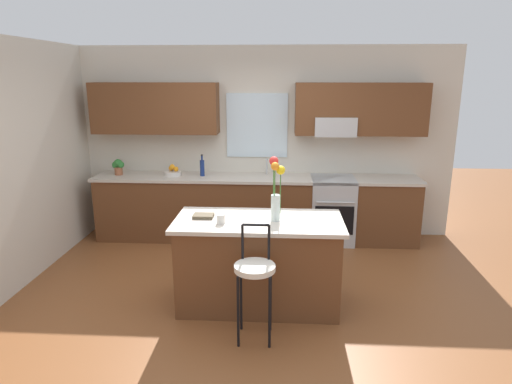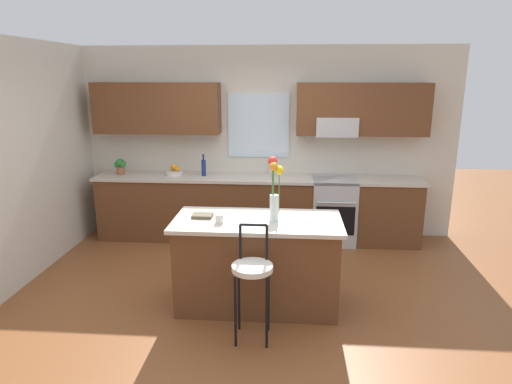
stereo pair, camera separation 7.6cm
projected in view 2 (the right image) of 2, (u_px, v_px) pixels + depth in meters
ground_plane at (246, 294)px, 4.80m from camera, size 14.00×14.00×0.00m
wall_left at (19, 163)px, 4.93m from camera, size 0.12×4.60×2.70m
back_wall_assembly at (260, 132)px, 6.33m from camera, size 5.60×0.50×2.70m
counter_run at (257, 208)px, 6.32m from camera, size 4.56×0.64×0.92m
sink_faucet at (268, 165)px, 6.30m from camera, size 0.02×0.13×0.23m
oven_range at (333, 210)px, 6.22m from camera, size 0.60×0.64×0.92m
kitchen_island at (257, 262)px, 4.47m from camera, size 1.66×0.79×0.92m
bar_stool_near at (252, 273)px, 3.84m from camera, size 0.36×0.36×1.04m
flower_vase at (275, 189)px, 4.25m from camera, size 0.15×0.16×0.63m
mug_ceramic at (219, 219)px, 4.24m from camera, size 0.08×0.08×0.09m
cookbook at (202, 216)px, 4.42m from camera, size 0.20×0.15×0.03m
fruit_bowl_oranges at (174, 172)px, 6.28m from camera, size 0.24×0.24×0.16m
bottle_olive_oil at (204, 167)px, 6.23m from camera, size 0.06×0.06×0.30m
potted_plant_small at (120, 166)px, 6.32m from camera, size 0.18×0.12×0.23m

